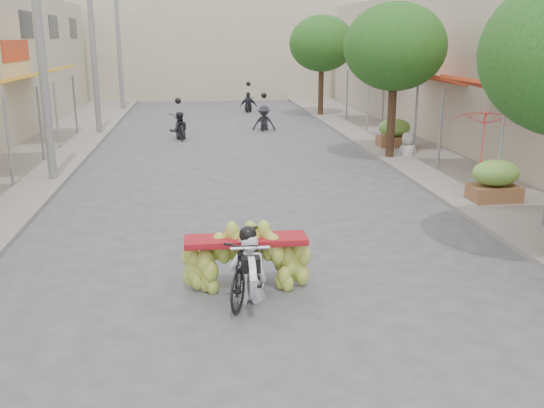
% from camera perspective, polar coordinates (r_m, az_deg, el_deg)
% --- Properties ---
extents(ground, '(120.00, 120.00, 0.00)m').
position_cam_1_polar(ground, '(7.31, 3.47, -18.59)').
color(ground, '#515156').
rests_on(ground, ground).
extents(sidewalk_left, '(4.00, 60.00, 0.12)m').
position_cam_1_polar(sidewalk_left, '(22.12, -22.28, 3.75)').
color(sidewalk_left, gray).
rests_on(sidewalk_left, ground).
extents(sidewalk_right, '(4.00, 60.00, 0.12)m').
position_cam_1_polar(sidewalk_right, '(22.84, 14.05, 4.78)').
color(sidewalk_right, gray).
rests_on(sidewalk_right, ground).
extents(far_building, '(20.00, 6.00, 7.00)m').
position_cam_1_polar(far_building, '(43.97, -5.72, 14.54)').
color(far_building, '#B5AA8F').
rests_on(far_building, ground).
extents(utility_pole_mid, '(0.60, 0.24, 8.00)m').
position_cam_1_polar(utility_pole_mid, '(18.45, -21.01, 14.23)').
color(utility_pole_mid, slate).
rests_on(utility_pole_mid, ground).
extents(utility_pole_far, '(0.60, 0.24, 8.00)m').
position_cam_1_polar(utility_pole_far, '(27.28, -16.54, 14.65)').
color(utility_pole_far, slate).
rests_on(utility_pole_far, ground).
extents(utility_pole_back, '(0.60, 0.24, 8.00)m').
position_cam_1_polar(utility_pole_back, '(36.20, -14.26, 14.83)').
color(utility_pole_back, slate).
rests_on(utility_pole_back, ground).
extents(street_tree_mid, '(3.40, 3.40, 5.25)m').
position_cam_1_polar(street_tree_mid, '(21.01, 11.51, 14.27)').
color(street_tree_mid, '#3A2719').
rests_on(street_tree_mid, ground).
extents(street_tree_far, '(3.40, 3.40, 5.25)m').
position_cam_1_polar(street_tree_far, '(32.62, 4.71, 14.80)').
color(street_tree_far, '#3A2719').
rests_on(street_tree_far, ground).
extents(produce_crate_mid, '(1.20, 0.88, 1.16)m').
position_cam_1_polar(produce_crate_mid, '(16.13, 20.30, 2.36)').
color(produce_crate_mid, brown).
rests_on(produce_crate_mid, ground).
extents(produce_crate_far, '(1.20, 0.88, 1.16)m').
position_cam_1_polar(produce_crate_far, '(23.40, 11.44, 6.80)').
color(produce_crate_far, brown).
rests_on(produce_crate_far, ground).
extents(banana_motorbike, '(2.20, 1.99, 2.10)m').
position_cam_1_polar(banana_motorbike, '(9.78, -2.35, -4.85)').
color(banana_motorbike, black).
rests_on(banana_motorbike, ground).
extents(market_umbrella, '(2.25, 2.25, 1.55)m').
position_cam_1_polar(market_umbrella, '(16.02, 19.50, 8.40)').
color(market_umbrella, red).
rests_on(market_umbrella, ground).
extents(pedestrian, '(0.82, 0.51, 1.63)m').
position_cam_1_polar(pedestrian, '(21.55, 12.72, 6.60)').
color(pedestrian, silver).
rests_on(pedestrian, ground).
extents(bg_motorbike_a, '(0.95, 1.86, 1.95)m').
position_cam_1_polar(bg_motorbike_a, '(25.64, -8.76, 7.68)').
color(bg_motorbike_a, black).
rests_on(bg_motorbike_a, ground).
extents(bg_motorbike_b, '(1.14, 1.70, 1.95)m').
position_cam_1_polar(bg_motorbike_b, '(27.69, -0.76, 8.68)').
color(bg_motorbike_b, black).
rests_on(bg_motorbike_b, ground).
extents(bg_motorbike_c, '(1.05, 1.51, 1.95)m').
position_cam_1_polar(bg_motorbike_c, '(34.77, -2.23, 10.00)').
color(bg_motorbike_c, black).
rests_on(bg_motorbike_c, ground).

